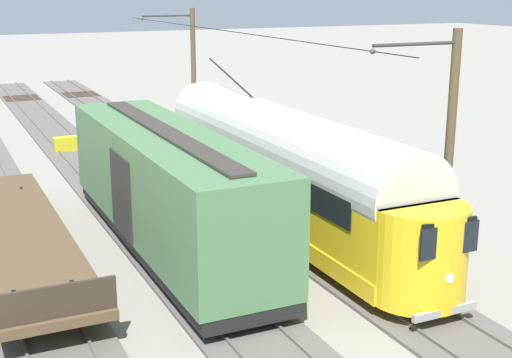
{
  "coord_description": "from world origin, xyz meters",
  "views": [
    {
      "loc": [
        6.63,
        25.66,
        8.32
      ],
      "look_at": [
        -3.58,
        3.86,
        1.79
      ],
      "focal_mm": 49.85,
      "sensor_mm": 36.0,
      "label": 1
    }
  ],
  "objects_px": {
    "track_end_bumper": "(72,144)",
    "coach_far_siding": "(166,187)",
    "flatcar_adjacent": "(19,235)",
    "vintage_streetcar": "(281,165)",
    "switch_stand": "(169,124)",
    "catenary_pole_foreground": "(192,70)",
    "catenary_pole_mid_near": "(447,146)"
  },
  "relations": [
    {
      "from": "track_end_bumper",
      "to": "coach_far_siding",
      "type": "bearing_deg",
      "value": 89.99
    },
    {
      "from": "flatcar_adjacent",
      "to": "coach_far_siding",
      "type": "height_order",
      "value": "coach_far_siding"
    },
    {
      "from": "coach_far_siding",
      "to": "track_end_bumper",
      "type": "xyz_separation_m",
      "value": [
        -0.0,
        -15.96,
        -1.76
      ]
    },
    {
      "from": "flatcar_adjacent",
      "to": "coach_far_siding",
      "type": "relative_size",
      "value": 1.04
    },
    {
      "from": "vintage_streetcar",
      "to": "switch_stand",
      "type": "relative_size",
      "value": 14.69
    },
    {
      "from": "catenary_pole_foreground",
      "to": "switch_stand",
      "type": "bearing_deg",
      "value": -14.71
    },
    {
      "from": "coach_far_siding",
      "to": "vintage_streetcar",
      "type": "bearing_deg",
      "value": -170.85
    },
    {
      "from": "coach_far_siding",
      "to": "switch_stand",
      "type": "distance_m",
      "value": 18.7
    },
    {
      "from": "switch_stand",
      "to": "flatcar_adjacent",
      "type": "bearing_deg",
      "value": 57.92
    },
    {
      "from": "catenary_pole_mid_near",
      "to": "track_end_bumper",
      "type": "height_order",
      "value": "catenary_pole_mid_near"
    },
    {
      "from": "coach_far_siding",
      "to": "catenary_pole_mid_near",
      "type": "bearing_deg",
      "value": 147.41
    },
    {
      "from": "flatcar_adjacent",
      "to": "track_end_bumper",
      "type": "bearing_deg",
      "value": -106.78
    },
    {
      "from": "catenary_pole_mid_near",
      "to": "track_end_bumper",
      "type": "relative_size",
      "value": 3.99
    },
    {
      "from": "coach_far_siding",
      "to": "switch_stand",
      "type": "bearing_deg",
      "value": -108.44
    },
    {
      "from": "flatcar_adjacent",
      "to": "track_end_bumper",
      "type": "xyz_separation_m",
      "value": [
        -4.46,
        -14.79,
        -0.46
      ]
    },
    {
      "from": "vintage_streetcar",
      "to": "catenary_pole_mid_near",
      "type": "xyz_separation_m",
      "value": [
        -2.79,
        5.36,
        1.5
      ]
    },
    {
      "from": "catenary_pole_mid_near",
      "to": "coach_far_siding",
      "type": "bearing_deg",
      "value": -32.59
    },
    {
      "from": "vintage_streetcar",
      "to": "track_end_bumper",
      "type": "height_order",
      "value": "vintage_streetcar"
    },
    {
      "from": "catenary_pole_foreground",
      "to": "track_end_bumper",
      "type": "bearing_deg",
      "value": 10.72
    },
    {
      "from": "coach_far_siding",
      "to": "track_end_bumper",
      "type": "distance_m",
      "value": 16.06
    },
    {
      "from": "vintage_streetcar",
      "to": "catenary_pole_mid_near",
      "type": "height_order",
      "value": "catenary_pole_mid_near"
    },
    {
      "from": "flatcar_adjacent",
      "to": "track_end_bumper",
      "type": "relative_size",
      "value": 7.76
    },
    {
      "from": "vintage_streetcar",
      "to": "flatcar_adjacent",
      "type": "xyz_separation_m",
      "value": [
        8.92,
        -0.45,
        -1.41
      ]
    },
    {
      "from": "coach_far_siding",
      "to": "catenary_pole_mid_near",
      "type": "distance_m",
      "value": 8.76
    },
    {
      "from": "coach_far_siding",
      "to": "catenary_pole_foreground",
      "type": "bearing_deg",
      "value": -112.71
    },
    {
      "from": "flatcar_adjacent",
      "to": "switch_stand",
      "type": "bearing_deg",
      "value": -122.08
    },
    {
      "from": "catenary_pole_mid_near",
      "to": "track_end_bumper",
      "type": "bearing_deg",
      "value": -70.61
    },
    {
      "from": "catenary_pole_foreground",
      "to": "catenary_pole_mid_near",
      "type": "relative_size",
      "value": 1.0
    },
    {
      "from": "vintage_streetcar",
      "to": "coach_far_siding",
      "type": "xyz_separation_m",
      "value": [
        4.46,
        0.72,
        -0.1
      ]
    },
    {
      "from": "flatcar_adjacent",
      "to": "track_end_bumper",
      "type": "height_order",
      "value": "flatcar_adjacent"
    },
    {
      "from": "catenary_pole_mid_near",
      "to": "switch_stand",
      "type": "bearing_deg",
      "value": -86.52
    },
    {
      "from": "flatcar_adjacent",
      "to": "switch_stand",
      "type": "distance_m",
      "value": 19.5
    }
  ]
}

